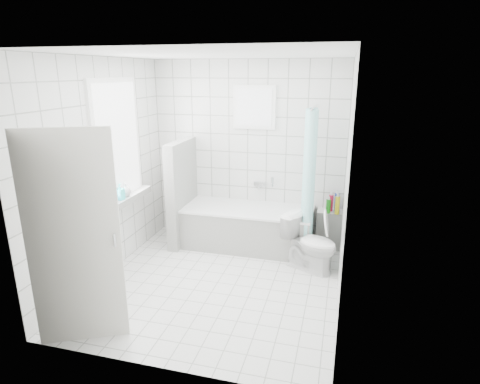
# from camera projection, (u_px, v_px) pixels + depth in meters

# --- Properties ---
(ground) EXTENTS (3.00, 3.00, 0.00)m
(ground) POSITION_uv_depth(u_px,v_px,m) (217.00, 283.00, 4.81)
(ground) COLOR white
(ground) RESTS_ON ground
(ceiling) EXTENTS (3.00, 3.00, 0.00)m
(ceiling) POSITION_uv_depth(u_px,v_px,m) (213.00, 54.00, 4.06)
(ceiling) COLOR white
(ceiling) RESTS_ON ground
(wall_back) EXTENTS (2.80, 0.02, 2.60)m
(wall_back) POSITION_uv_depth(u_px,v_px,m) (248.00, 152.00, 5.82)
(wall_back) COLOR white
(wall_back) RESTS_ON ground
(wall_front) EXTENTS (2.80, 0.02, 2.60)m
(wall_front) POSITION_uv_depth(u_px,v_px,m) (154.00, 227.00, 3.05)
(wall_front) COLOR white
(wall_front) RESTS_ON ground
(wall_left) EXTENTS (0.02, 3.00, 2.60)m
(wall_left) POSITION_uv_depth(u_px,v_px,m) (104.00, 170.00, 4.77)
(wall_left) COLOR white
(wall_left) RESTS_ON ground
(wall_right) EXTENTS (0.02, 3.00, 2.60)m
(wall_right) POSITION_uv_depth(u_px,v_px,m) (346.00, 187.00, 4.09)
(wall_right) COLOR white
(wall_right) RESTS_ON ground
(window_left) EXTENTS (0.01, 0.90, 1.40)m
(window_left) POSITION_uv_depth(u_px,v_px,m) (119.00, 141.00, 4.95)
(window_left) COLOR white
(window_left) RESTS_ON wall_left
(window_back) EXTENTS (0.50, 0.01, 0.50)m
(window_back) POSITION_uv_depth(u_px,v_px,m) (254.00, 107.00, 5.57)
(window_back) COLOR white
(window_back) RESTS_ON wall_back
(window_sill) EXTENTS (0.18, 1.02, 0.08)m
(window_sill) POSITION_uv_depth(u_px,v_px,m) (127.00, 199.00, 5.16)
(window_sill) COLOR white
(window_sill) RESTS_ON wall_left
(door) EXTENTS (0.74, 0.38, 2.00)m
(door) POSITION_uv_depth(u_px,v_px,m) (74.00, 241.00, 3.53)
(door) COLOR silver
(door) RESTS_ON ground
(bathtub) EXTENTS (1.82, 0.77, 0.58)m
(bathtub) POSITION_uv_depth(u_px,v_px,m) (248.00, 227.00, 5.74)
(bathtub) COLOR white
(bathtub) RESTS_ON ground
(partition_wall) EXTENTS (0.15, 0.85, 1.50)m
(partition_wall) POSITION_uv_depth(u_px,v_px,m) (182.00, 192.00, 5.80)
(partition_wall) COLOR white
(partition_wall) RESTS_ON ground
(tiled_ledge) EXTENTS (0.40, 0.24, 0.55)m
(tiled_ledge) POSITION_uv_depth(u_px,v_px,m) (331.00, 229.00, 5.70)
(tiled_ledge) COLOR white
(tiled_ledge) RESTS_ON ground
(toilet) EXTENTS (0.79, 0.65, 0.71)m
(toilet) POSITION_uv_depth(u_px,v_px,m) (310.00, 243.00, 5.06)
(toilet) COLOR white
(toilet) RESTS_ON ground
(curtain_rod) EXTENTS (0.02, 0.80, 0.02)m
(curtain_rod) POSITION_uv_depth(u_px,v_px,m) (314.00, 107.00, 5.02)
(curtain_rod) COLOR silver
(curtain_rod) RESTS_ON wall_back
(shower_curtain) EXTENTS (0.14, 0.48, 1.78)m
(shower_curtain) POSITION_uv_depth(u_px,v_px,m) (309.00, 179.00, 5.16)
(shower_curtain) COLOR #48D4CC
(shower_curtain) RESTS_ON curtain_rod
(tub_faucet) EXTENTS (0.18, 0.06, 0.06)m
(tub_faucet) POSITION_uv_depth(u_px,v_px,m) (260.00, 184.00, 5.87)
(tub_faucet) COLOR silver
(tub_faucet) RESTS_ON wall_back
(sill_bottles) EXTENTS (0.20, 0.45, 0.27)m
(sill_bottles) POSITION_uv_depth(u_px,v_px,m) (120.00, 191.00, 4.97)
(sill_bottles) COLOR #38FFFA
(sill_bottles) RESTS_ON window_sill
(ledge_bottles) EXTENTS (0.18, 0.18, 0.26)m
(ledge_bottles) POSITION_uv_depth(u_px,v_px,m) (334.00, 204.00, 5.55)
(ledge_bottles) COLOR #1636B7
(ledge_bottles) RESTS_ON tiled_ledge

